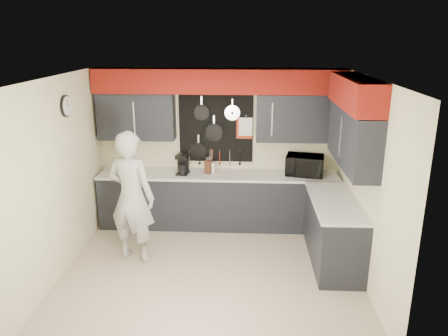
# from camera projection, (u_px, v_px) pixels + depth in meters

# --- Properties ---
(ground) EXTENTS (4.00, 4.00, 0.00)m
(ground) POSITION_uv_depth(u_px,v_px,m) (211.00, 269.00, 6.02)
(ground) COLOR tan
(ground) RESTS_ON ground
(back_wall_assembly) EXTENTS (4.00, 0.36, 2.60)m
(back_wall_assembly) POSITION_uv_depth(u_px,v_px,m) (219.00, 106.00, 6.95)
(back_wall_assembly) COLOR #F4E7BC
(back_wall_assembly) RESTS_ON ground
(right_wall_assembly) EXTENTS (0.36, 3.50, 2.60)m
(right_wall_assembly) POSITION_uv_depth(u_px,v_px,m) (355.00, 129.00, 5.61)
(right_wall_assembly) COLOR #F4E7BC
(right_wall_assembly) RESTS_ON ground
(left_wall_assembly) EXTENTS (0.05, 3.50, 2.60)m
(left_wall_assembly) POSITION_uv_depth(u_px,v_px,m) (60.00, 175.00, 5.74)
(left_wall_assembly) COLOR #F4E7BC
(left_wall_assembly) RESTS_ON ground
(base_cabinets) EXTENTS (3.95, 2.20, 0.92)m
(base_cabinets) POSITION_uv_depth(u_px,v_px,m) (248.00, 208.00, 6.94)
(base_cabinets) COLOR black
(base_cabinets) RESTS_ON ground
(microwave) EXTENTS (0.66, 0.51, 0.33)m
(microwave) POSITION_uv_depth(u_px,v_px,m) (305.00, 165.00, 7.02)
(microwave) COLOR black
(microwave) RESTS_ON base_cabinets
(knife_block) EXTENTS (0.13, 0.13, 0.23)m
(knife_block) POSITION_uv_depth(u_px,v_px,m) (208.00, 167.00, 7.10)
(knife_block) COLOR #3C1D13
(knife_block) RESTS_ON base_cabinets
(utensil_crock) EXTENTS (0.14, 0.14, 0.18)m
(utensil_crock) POSITION_uv_depth(u_px,v_px,m) (211.00, 167.00, 7.16)
(utensil_crock) COLOR white
(utensil_crock) RESTS_ON base_cabinets
(coffee_maker) EXTENTS (0.21, 0.25, 0.33)m
(coffee_maker) POSITION_uv_depth(u_px,v_px,m) (183.00, 164.00, 7.08)
(coffee_maker) COLOR black
(coffee_maker) RESTS_ON base_cabinets
(person) EXTENTS (0.79, 0.63, 1.89)m
(person) POSITION_uv_depth(u_px,v_px,m) (131.00, 197.00, 6.04)
(person) COLOR #A3A4A1
(person) RESTS_ON ground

